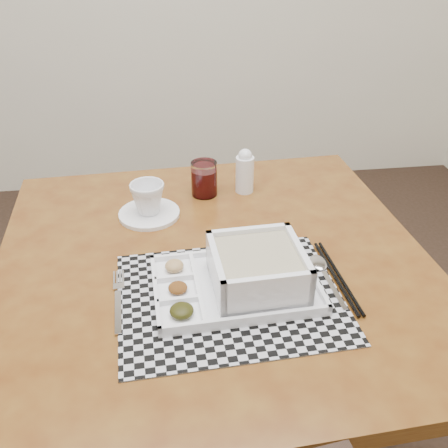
% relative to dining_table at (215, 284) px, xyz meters
% --- Properties ---
extents(dining_table, '(0.98, 0.98, 0.70)m').
position_rel_dining_table_xyz_m(dining_table, '(0.00, 0.00, 0.00)').
color(dining_table, '#57280F').
rests_on(dining_table, ground).
extents(placemat, '(0.45, 0.37, 0.00)m').
position_rel_dining_table_xyz_m(placemat, '(0.02, -0.13, 0.07)').
color(placemat, '#B6B7BE').
rests_on(placemat, dining_table).
extents(serving_tray, '(0.33, 0.24, 0.09)m').
position_rel_dining_table_xyz_m(serving_tray, '(0.06, -0.11, 0.11)').
color(serving_tray, white).
rests_on(serving_tray, placemat).
extents(fork, '(0.03, 0.19, 0.00)m').
position_rel_dining_table_xyz_m(fork, '(-0.20, -0.11, 0.08)').
color(fork, silver).
rests_on(fork, placemat).
extents(spoon, '(0.04, 0.18, 0.01)m').
position_rel_dining_table_xyz_m(spoon, '(0.22, -0.07, 0.08)').
color(spoon, silver).
rests_on(spoon, placemat).
extents(chopsticks, '(0.03, 0.24, 0.01)m').
position_rel_dining_table_xyz_m(chopsticks, '(0.24, -0.11, 0.08)').
color(chopsticks, black).
rests_on(chopsticks, placemat).
extents(saucer, '(0.15, 0.15, 0.01)m').
position_rel_dining_table_xyz_m(saucer, '(-0.14, 0.20, 0.08)').
color(saucer, white).
rests_on(saucer, dining_table).
extents(cup, '(0.11, 0.11, 0.08)m').
position_rel_dining_table_xyz_m(cup, '(-0.14, 0.20, 0.12)').
color(cup, white).
rests_on(cup, saucer).
extents(juice_glass, '(0.07, 0.07, 0.09)m').
position_rel_dining_table_xyz_m(juice_glass, '(0.01, 0.29, 0.11)').
color(juice_glass, white).
rests_on(juice_glass, dining_table).
extents(creamer_bottle, '(0.05, 0.05, 0.12)m').
position_rel_dining_table_xyz_m(creamer_bottle, '(0.11, 0.29, 0.13)').
color(creamer_bottle, white).
rests_on(creamer_bottle, dining_table).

